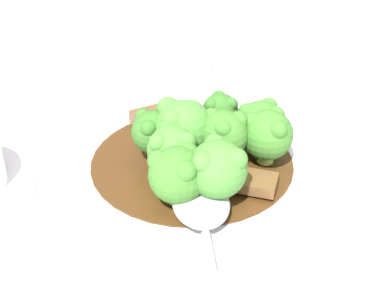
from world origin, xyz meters
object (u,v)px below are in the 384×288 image
(broccoli_floret_1, at_px, (267,134))
(serving_spoon, at_px, (203,218))
(broccoli_floret_0, at_px, (153,131))
(broccoli_floret_8, at_px, (218,168))
(broccoli_floret_5, at_px, (172,149))
(broccoli_floret_7, at_px, (261,123))
(broccoli_floret_6, at_px, (181,127))
(sauce_dish, at_px, (185,68))
(beef_strip_2, at_px, (186,133))
(main_plate, at_px, (192,165))
(beef_strip_0, at_px, (154,123))
(beef_strip_1, at_px, (243,183))
(broccoli_floret_3, at_px, (223,134))
(broccoli_floret_4, at_px, (177,173))
(broccoli_floret_2, at_px, (220,110))

(broccoli_floret_1, xyz_separation_m, serving_spoon, (-0.02, 0.11, -0.02))
(broccoli_floret_0, distance_m, broccoli_floret_8, 0.09)
(broccoli_floret_5, distance_m, broccoli_floret_7, 0.10)
(broccoli_floret_6, height_order, serving_spoon, broccoli_floret_6)
(serving_spoon, xyz_separation_m, sauce_dish, (0.24, -0.23, -0.02))
(beef_strip_2, xyz_separation_m, broccoli_floret_1, (-0.08, -0.02, 0.02))
(main_plate, xyz_separation_m, broccoli_floret_0, (0.03, 0.02, 0.04))
(beef_strip_0, height_order, broccoli_floret_0, broccoli_floret_0)
(main_plate, xyz_separation_m, broccoli_floret_7, (-0.04, -0.06, 0.04))
(beef_strip_1, height_order, serving_spoon, serving_spoon)
(beef_strip_2, distance_m, serving_spoon, 0.13)
(broccoli_floret_7, bearing_deg, broccoli_floret_0, 54.01)
(beef_strip_2, relative_size, broccoli_floret_1, 1.48)
(broccoli_floret_1, distance_m, serving_spoon, 0.11)
(broccoli_floret_6, distance_m, broccoli_floret_8, 0.07)
(broccoli_floret_3, bearing_deg, main_plate, 16.81)
(broccoli_floret_3, bearing_deg, broccoli_floret_6, 29.46)
(broccoli_floret_0, bearing_deg, broccoli_floret_4, 152.95)
(beef_strip_1, bearing_deg, broccoli_floret_0, 12.71)
(beef_strip_0, relative_size, beef_strip_2, 0.74)
(broccoli_floret_1, distance_m, broccoli_floret_2, 0.06)
(broccoli_floret_1, relative_size, broccoli_floret_8, 0.93)
(beef_strip_1, xyz_separation_m, broccoli_floret_3, (0.04, -0.01, 0.03))
(broccoli_floret_2, relative_size, broccoli_floret_5, 0.88)
(broccoli_floret_7, bearing_deg, main_plate, 59.46)
(sauce_dish, bearing_deg, beef_strip_1, 143.99)
(main_plate, distance_m, broccoli_floret_3, 0.05)
(serving_spoon, distance_m, sauce_dish, 0.33)
(main_plate, distance_m, beef_strip_1, 0.07)
(serving_spoon, bearing_deg, beef_strip_2, -40.34)
(broccoli_floret_0, xyz_separation_m, sauce_dish, (0.14, -0.19, -0.04))
(beef_strip_1, xyz_separation_m, broccoli_floret_8, (0.00, 0.03, 0.03))
(broccoli_floret_5, distance_m, sauce_dish, 0.28)
(broccoli_floret_0, xyz_separation_m, broccoli_floret_6, (-0.02, -0.01, 0.01))
(beef_strip_2, relative_size, broccoli_floret_5, 1.43)
(broccoli_floret_0, height_order, broccoli_floret_7, same)
(broccoli_floret_3, relative_size, sauce_dish, 0.77)
(main_plate, distance_m, broccoli_floret_2, 0.06)
(beef_strip_1, height_order, broccoli_floret_2, broccoli_floret_2)
(broccoli_floret_1, relative_size, broccoli_floret_5, 0.97)
(broccoli_floret_0, height_order, broccoli_floret_6, broccoli_floret_6)
(broccoli_floret_1, distance_m, broccoli_floret_5, 0.09)
(main_plate, distance_m, sauce_dish, 0.24)
(broccoli_floret_8, bearing_deg, broccoli_floret_6, -20.31)
(main_plate, bearing_deg, sauce_dish, -44.55)
(main_plate, height_order, beef_strip_1, beef_strip_1)
(beef_strip_0, relative_size, broccoli_floret_1, 1.10)
(broccoli_floret_2, bearing_deg, broccoli_floret_5, 102.43)
(main_plate, xyz_separation_m, broccoli_floret_8, (-0.06, 0.03, 0.04))
(broccoli_floret_3, xyz_separation_m, broccoli_floret_5, (0.02, 0.05, -0.00))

